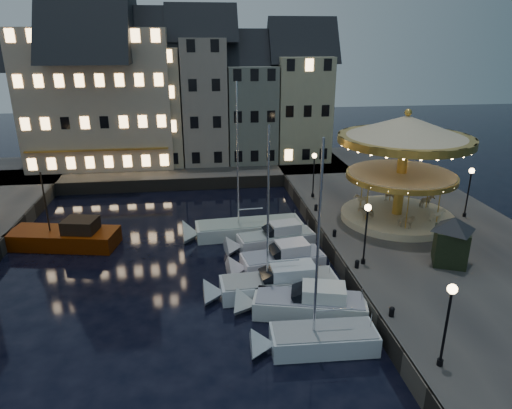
{
  "coord_description": "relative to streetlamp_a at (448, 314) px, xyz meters",
  "views": [
    {
      "loc": [
        -3.3,
        -24.72,
        15.31
      ],
      "look_at": [
        1.0,
        8.0,
        3.2
      ],
      "focal_mm": 32.0,
      "sensor_mm": 36.0,
      "label": 1
    }
  ],
  "objects": [
    {
      "name": "townhouse_na",
      "position": [
        -26.7,
        39.0,
        3.76
      ],
      "size": [
        5.5,
        8.0,
        12.8
      ],
      "color": "#96956B",
      "rests_on": "quay_north"
    },
    {
      "name": "streetlamp_d",
      "position": [
        11.3,
        17.0,
        0.0
      ],
      "size": [
        0.44,
        0.44,
        4.17
      ],
      "color": "black",
      "rests_on": "quay_east"
    },
    {
      "name": "streetlamp_c",
      "position": [
        0.0,
        23.5,
        0.0
      ],
      "size": [
        0.44,
        0.44,
        4.17
      ],
      "color": "black",
      "rests_on": "quay_east"
    },
    {
      "name": "bollard_a",
      "position": [
        -0.6,
        4.0,
        -2.41
      ],
      "size": [
        0.3,
        0.3,
        0.57
      ],
      "color": "black",
      "rests_on": "quay_east"
    },
    {
      "name": "quay_north",
      "position": [
        -15.2,
        37.0,
        -3.37
      ],
      "size": [
        44.0,
        12.0,
        1.3
      ],
      "primitive_type": "cube",
      "color": "#474442",
      "rests_on": "ground"
    },
    {
      "name": "townhouse_nb",
      "position": [
        -21.25,
        39.0,
        4.26
      ],
      "size": [
        6.16,
        8.0,
        13.8
      ],
      "color": "#B8A78E",
      "rests_on": "quay_north"
    },
    {
      "name": "bollard_d",
      "position": [
        -0.6,
        20.0,
        -2.41
      ],
      "size": [
        0.3,
        0.3,
        0.57
      ],
      "color": "black",
      "rests_on": "quay_east"
    },
    {
      "name": "motorboat_c",
      "position": [
        -6.19,
        9.13,
        -3.34
      ],
      "size": [
        8.44,
        2.52,
        11.2
      ],
      "color": "silver",
      "rests_on": "ground"
    },
    {
      "name": "motorboat_e",
      "position": [
        -5.2,
        15.87,
        -3.38
      ],
      "size": [
        7.0,
        3.03,
        2.15
      ],
      "color": "silver",
      "rests_on": "ground"
    },
    {
      "name": "motorboat_d",
      "position": [
        -5.35,
        12.31,
        -3.38
      ],
      "size": [
        6.83,
        3.05,
        2.15
      ],
      "color": "white",
      "rests_on": "ground"
    },
    {
      "name": "quay_east",
      "position": [
        6.8,
        15.0,
        -3.37
      ],
      "size": [
        16.0,
        56.0,
        1.3
      ],
      "primitive_type": "cube",
      "color": "#474442",
      "rests_on": "ground"
    },
    {
      "name": "motorboat_b",
      "position": [
        -4.81,
        6.73,
        -3.38
      ],
      "size": [
        7.62,
        3.81,
        2.15
      ],
      "color": "silver",
      "rests_on": "ground"
    },
    {
      "name": "motorboat_f",
      "position": [
        -7.16,
        18.5,
        -3.49
      ],
      "size": [
        9.74,
        3.16,
        12.91
      ],
      "color": "silver",
      "rests_on": "ground"
    },
    {
      "name": "townhouse_ne",
      "position": [
        -4.0,
        39.0,
        3.76
      ],
      "size": [
        6.16,
        8.0,
        12.8
      ],
      "color": "slate",
      "rests_on": "quay_north"
    },
    {
      "name": "bollard_b",
      "position": [
        -0.6,
        9.5,
        -2.41
      ],
      "size": [
        0.3,
        0.3,
        0.57
      ],
      "color": "black",
      "rests_on": "quay_east"
    },
    {
      "name": "townhouse_nd",
      "position": [
        -9.45,
        39.0,
        5.26
      ],
      "size": [
        5.5,
        8.0,
        15.8
      ],
      "color": "gray",
      "rests_on": "quay_north"
    },
    {
      "name": "motorboat_a",
      "position": [
        -5.01,
        3.49,
        -3.48
      ],
      "size": [
        6.56,
        2.32,
        10.88
      ],
      "color": "silver",
      "rests_on": "ground"
    },
    {
      "name": "carousel",
      "position": [
        5.39,
        17.08,
        3.2
      ],
      "size": [
        10.27,
        10.27,
        8.99
      ],
      "color": "beige",
      "rests_on": "quay_east"
    },
    {
      "name": "ground",
      "position": [
        -7.2,
        9.0,
        -4.02
      ],
      "size": [
        160.0,
        160.0,
        0.0
      ],
      "primitive_type": "plane",
      "color": "black",
      "rests_on": "ground"
    },
    {
      "name": "townhouse_nf",
      "position": [
        2.05,
        39.0,
        4.26
      ],
      "size": [
        6.82,
        8.0,
        13.8
      ],
      "color": "tan",
      "rests_on": "quay_north"
    },
    {
      "name": "quaywall_n",
      "position": [
        -13.2,
        31.0,
        -3.37
      ],
      "size": [
        48.0,
        0.15,
        1.3
      ],
      "primitive_type": "cube",
      "color": "#47423A",
      "rests_on": "ground"
    },
    {
      "name": "ticket_kiosk",
      "position": [
        5.57,
        9.31,
        -0.51
      ],
      "size": [
        3.17,
        3.17,
        3.71
      ],
      "color": "black",
      "rests_on": "quay_east"
    },
    {
      "name": "townhouse_nc",
      "position": [
        -15.2,
        39.0,
        4.76
      ],
      "size": [
        6.82,
        8.0,
        14.8
      ],
      "color": "tan",
      "rests_on": "quay_north"
    },
    {
      "name": "bollard_c",
      "position": [
        -0.6,
        14.5,
        -2.41
      ],
      "size": [
        0.3,
        0.3,
        0.57
      ],
      "color": "black",
      "rests_on": "quay_east"
    },
    {
      "name": "streetlamp_b",
      "position": [
        0.0,
        10.0,
        0.0
      ],
      "size": [
        0.44,
        0.44,
        4.17
      ],
      "color": "black",
      "rests_on": "quay_east"
    },
    {
      "name": "red_fishing_boat",
      "position": [
        -20.92,
        18.23,
        -3.31
      ],
      "size": [
        8.63,
        4.42,
        6.17
      ],
      "color": "#5C1D01",
      "rests_on": "ground"
    },
    {
      "name": "hotel_corner",
      "position": [
        -21.2,
        39.0,
        5.76
      ],
      "size": [
        17.6,
        9.0,
        16.8
      ],
      "color": "beige",
      "rests_on": "quay_north"
    },
    {
      "name": "streetlamp_a",
      "position": [
        0.0,
        0.0,
        0.0
      ],
      "size": [
        0.44,
        0.44,
        4.17
      ],
      "color": "black",
      "rests_on": "quay_east"
    },
    {
      "name": "quaywall_e",
      "position": [
        -1.2,
        15.0,
        -3.37
      ],
      "size": [
        0.15,
        44.0,
        1.3
      ],
      "primitive_type": "cube",
      "color": "#47423A",
      "rests_on": "ground"
    }
  ]
}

